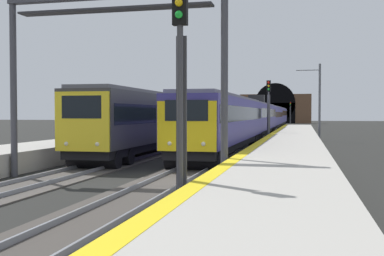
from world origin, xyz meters
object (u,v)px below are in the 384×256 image
at_px(train_main_approaching, 264,117).
at_px(catenary_mast_near, 319,101).
at_px(railway_signal_near, 180,79).
at_px(train_adjacent_platform, 204,117).
at_px(overhead_signal_gantry, 113,36).
at_px(railway_signal_mid, 269,106).
at_px(railway_signal_far, 290,111).

distance_m(train_main_approaching, catenary_mast_near, 17.12).
bearing_deg(train_main_approaching, railway_signal_near, 2.58).
distance_m(railway_signal_near, catenary_mast_near, 36.17).
height_order(train_main_approaching, train_adjacent_platform, train_adjacent_platform).
bearing_deg(railway_signal_near, train_adjacent_platform, -169.26).
relative_size(overhead_signal_gantry, catenary_mast_near, 1.25).
bearing_deg(railway_signal_mid, overhead_signal_gantry, -9.84).
xyz_separation_m(railway_signal_near, railway_signal_mid, (31.88, -0.00, -0.17)).
relative_size(train_adjacent_platform, overhead_signal_gantry, 6.07).
distance_m(railway_signal_far, overhead_signal_gantry, 100.68).
xyz_separation_m(train_adjacent_platform, railway_signal_far, (70.22, -6.94, 1.05)).
relative_size(train_adjacent_platform, railway_signal_near, 9.47).
bearing_deg(railway_signal_mid, catenary_mast_near, 131.14).
bearing_deg(railway_signal_mid, train_main_approaching, -174.34).
height_order(train_adjacent_platform, railway_signal_far, railway_signal_far).
xyz_separation_m(railway_signal_far, overhead_signal_gantry, (-100.55, 4.45, 2.48)).
relative_size(railway_signal_mid, railway_signal_far, 1.02).
bearing_deg(train_adjacent_platform, railway_signal_mid, 55.35).
height_order(railway_signal_mid, catenary_mast_near, catenary_mast_near).
xyz_separation_m(train_adjacent_platform, railway_signal_mid, (-4.70, -6.94, 1.11)).
bearing_deg(catenary_mast_near, train_adjacent_platform, 86.50).
bearing_deg(railway_signal_mid, railway_signal_near, 0.00).
bearing_deg(railway_signal_far, overhead_signal_gantry, -2.53).
distance_m(train_main_approaching, railway_signal_near, 51.67).
bearing_deg(railway_signal_mid, railway_signal_far, -180.00).
xyz_separation_m(railway_signal_far, catenary_mast_near, (-70.92, -4.58, 0.51)).
height_order(railway_signal_mid, railway_signal_far, railway_signal_mid).
relative_size(train_adjacent_platform, railway_signal_mid, 9.99).
distance_m(railway_signal_near, railway_signal_far, 106.80).
bearing_deg(overhead_signal_gantry, railway_signal_near, -144.55).
bearing_deg(catenary_mast_near, railway_signal_near, 172.73).
height_order(railway_signal_near, railway_signal_far, railway_signal_near).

